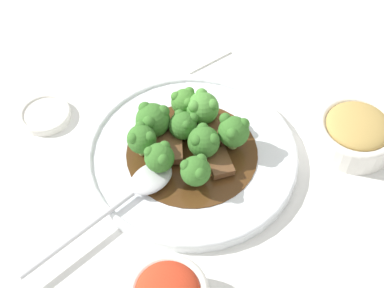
# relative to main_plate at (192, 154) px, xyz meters

# --- Properties ---
(ground_plane) EXTENTS (4.00, 4.00, 0.00)m
(ground_plane) POSITION_rel_main_plate_xyz_m (0.00, 0.00, -0.01)
(ground_plane) COLOR white
(main_plate) EXTENTS (0.30, 0.30, 0.02)m
(main_plate) POSITION_rel_main_plate_xyz_m (0.00, 0.00, 0.00)
(main_plate) COLOR white
(main_plate) RESTS_ON ground_plane
(beef_strip_0) EXTENTS (0.05, 0.04, 0.01)m
(beef_strip_0) POSITION_rel_main_plate_xyz_m (0.04, 0.02, 0.01)
(beef_strip_0) COLOR brown
(beef_strip_0) RESTS_ON main_plate
(beef_strip_1) EXTENTS (0.05, 0.04, 0.02)m
(beef_strip_1) POSITION_rel_main_plate_xyz_m (-0.01, 0.04, 0.02)
(beef_strip_1) COLOR #56331E
(beef_strip_1) RESTS_ON main_plate
(beef_strip_2) EXTENTS (0.07, 0.06, 0.01)m
(beef_strip_2) POSITION_rel_main_plate_xyz_m (-0.02, -0.03, 0.02)
(beef_strip_2) COLOR brown
(beef_strip_2) RESTS_ON main_plate
(broccoli_floret_0) EXTENTS (0.04, 0.04, 0.05)m
(broccoli_floret_0) POSITION_rel_main_plate_xyz_m (0.05, -0.02, 0.04)
(broccoli_floret_0) COLOR #7FA84C
(broccoli_floret_0) RESTS_ON main_plate
(broccoli_floret_1) EXTENTS (0.05, 0.05, 0.05)m
(broccoli_floret_1) POSITION_rel_main_plate_xyz_m (-0.04, 0.04, 0.04)
(broccoli_floret_1) COLOR #7FA84C
(broccoli_floret_1) RESTS_ON main_plate
(broccoli_floret_2) EXTENTS (0.05, 0.05, 0.05)m
(broccoli_floret_2) POSITION_rel_main_plate_xyz_m (-0.05, -0.04, 0.04)
(broccoli_floret_2) COLOR #7FA84C
(broccoli_floret_2) RESTS_ON main_plate
(broccoli_floret_3) EXTENTS (0.04, 0.04, 0.05)m
(broccoli_floret_3) POSITION_rel_main_plate_xyz_m (-0.07, 0.02, 0.04)
(broccoli_floret_3) COLOR #7FA84C
(broccoli_floret_3) RESTS_ON main_plate
(broccoli_floret_4) EXTENTS (0.05, 0.05, 0.05)m
(broccoli_floret_4) POSITION_rel_main_plate_xyz_m (0.01, 0.01, 0.04)
(broccoli_floret_4) COLOR #7FA84C
(broccoli_floret_4) RESTS_ON main_plate
(broccoli_floret_5) EXTENTS (0.04, 0.04, 0.05)m
(broccoli_floret_5) POSITION_rel_main_plate_xyz_m (0.02, 0.06, 0.04)
(broccoli_floret_5) COLOR #8EB756
(broccoli_floret_5) RESTS_ON main_plate
(broccoli_floret_6) EXTENTS (0.04, 0.04, 0.05)m
(broccoli_floret_6) POSITION_rel_main_plate_xyz_m (0.01, -0.05, 0.04)
(broccoli_floret_6) COLOR #8EB756
(broccoli_floret_6) RESTS_ON main_plate
(broccoli_floret_7) EXTENTS (0.04, 0.04, 0.05)m
(broccoli_floret_7) POSITION_rel_main_plate_xyz_m (-0.03, -0.06, 0.04)
(broccoli_floret_7) COLOR #8EB756
(broccoli_floret_7) RESTS_ON main_plate
(broccoli_floret_8) EXTENTS (0.04, 0.04, 0.04)m
(broccoli_floret_8) POSITION_rel_main_plate_xyz_m (-0.03, 0.00, 0.03)
(broccoli_floret_8) COLOR #8EB756
(broccoli_floret_8) RESTS_ON main_plate
(serving_spoon) EXTENTS (0.10, 0.24, 0.01)m
(serving_spoon) POSITION_rel_main_plate_xyz_m (0.03, -0.09, 0.02)
(serving_spoon) COLOR silver
(serving_spoon) RESTS_ON main_plate
(side_bowl_appetizer) EXTENTS (0.12, 0.12, 0.05)m
(side_bowl_appetizer) POSITION_rel_main_plate_xyz_m (0.08, 0.23, 0.02)
(side_bowl_appetizer) COLOR white
(side_bowl_appetizer) RESTS_ON ground_plane
(sauce_dish) EXTENTS (0.08, 0.08, 0.01)m
(sauce_dish) POSITION_rel_main_plate_xyz_m (-0.17, -0.17, -0.00)
(sauce_dish) COLOR white
(sauce_dish) RESTS_ON ground_plane
(paper_napkin) EXTENTS (0.13, 0.11, 0.01)m
(paper_napkin) POSITION_rel_main_plate_xyz_m (-0.23, 0.10, -0.01)
(paper_napkin) COLOR silver
(paper_napkin) RESTS_ON ground_plane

